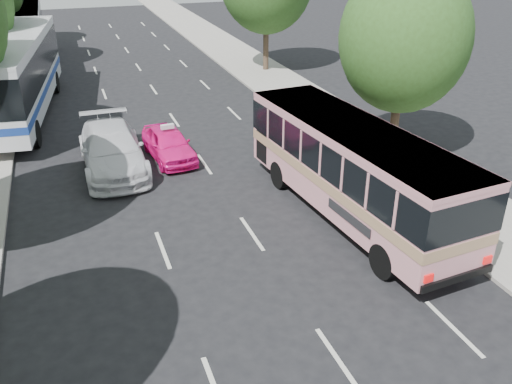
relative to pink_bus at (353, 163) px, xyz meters
name	(u,v)px	position (x,y,z in m)	size (l,w,h in m)	color
ground	(266,316)	(-4.50, -4.00, -1.99)	(120.00, 120.00, 0.00)	black
sidewalk_right	(281,86)	(4.00, 16.00, -1.93)	(4.00, 90.00, 0.12)	#9E998E
tree_right_near	(408,33)	(4.28, 3.94, 3.21)	(5.10, 5.10, 7.95)	#38281E
pink_bus	(353,163)	(0.00, 0.00, 0.00)	(3.45, 10.22, 3.20)	#D18690
pink_taxi	(169,144)	(-4.74, 7.08, -1.32)	(1.58, 3.93, 1.34)	#FF168C
white_pickup	(112,149)	(-7.09, 6.75, -1.14)	(2.40, 5.90, 1.71)	silver
tour_coach_front	(13,70)	(-10.80, 15.21, 0.44)	(4.46, 13.73, 4.03)	silver
tour_coach_rear	(21,29)	(-10.80, 27.97, 0.35)	(2.81, 12.97, 3.88)	silver
taxi_roof_sign	(167,127)	(-4.74, 7.08, -0.56)	(0.55, 0.18, 0.18)	silver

